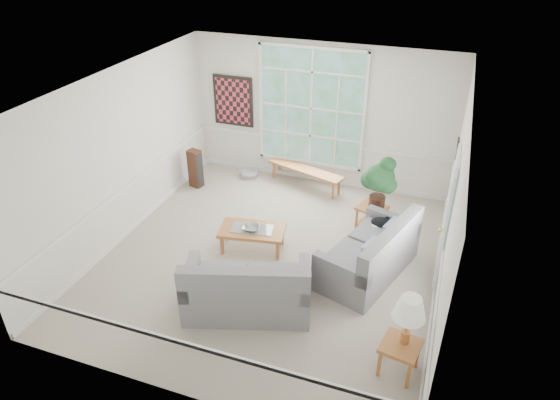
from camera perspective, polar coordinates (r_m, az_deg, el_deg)
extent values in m
cube|color=#A79D8E|center=(8.65, -1.07, -6.56)|extent=(5.50, 6.00, 0.01)
cube|color=white|center=(7.25, -1.31, 12.77)|extent=(5.50, 6.00, 0.02)
cube|color=silver|center=(10.45, 4.69, 9.59)|extent=(5.50, 0.02, 3.00)
cube|color=silver|center=(5.63, -12.19, -11.49)|extent=(5.50, 0.02, 3.00)
cube|color=silver|center=(9.09, -17.70, 4.89)|extent=(0.02, 6.00, 3.00)
cube|color=silver|center=(7.45, 19.06, -1.20)|extent=(0.02, 6.00, 3.00)
cube|color=white|center=(10.41, 3.59, 10.43)|extent=(2.30, 0.08, 2.40)
cube|color=white|center=(8.19, 18.47, -1.76)|extent=(0.08, 0.90, 2.10)
cube|color=white|center=(7.60, 18.31, -3.51)|extent=(0.08, 0.26, 1.90)
cube|color=maroon|center=(11.00, -5.38, 11.18)|extent=(0.90, 0.06, 1.10)
cube|color=black|center=(8.98, 19.43, 4.65)|extent=(0.04, 0.26, 0.32)
cube|color=black|center=(9.35, 19.54, 5.64)|extent=(0.04, 0.26, 0.32)
cube|color=gray|center=(8.14, 10.07, -5.35)|extent=(1.48, 2.05, 1.00)
cube|color=gray|center=(7.37, -3.81, -9.28)|extent=(2.03, 1.45, 0.99)
cube|color=#AD6634|center=(8.74, -3.16, -4.46)|extent=(1.21, 0.79, 0.42)
imported|color=gray|center=(8.58, -3.33, -3.16)|extent=(0.38, 0.38, 0.09)
cube|color=#AD6634|center=(10.72, 2.90, 2.61)|extent=(1.76, 0.85, 0.41)
cube|color=#AD6634|center=(9.41, 10.36, -1.97)|extent=(0.62, 0.62, 0.47)
cube|color=#AD6634|center=(6.84, 13.42, -17.14)|extent=(0.55, 0.55, 0.48)
cylinder|color=gray|center=(11.18, -3.57, 3.02)|extent=(0.49, 0.49, 0.12)
cube|color=#3D1F14|center=(10.76, -9.65, 3.58)|extent=(0.30, 0.26, 0.84)
ellipsoid|color=black|center=(8.62, 11.59, -2.51)|extent=(0.45, 0.39, 0.18)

